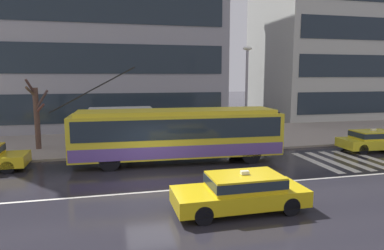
# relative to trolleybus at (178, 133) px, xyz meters

# --- Properties ---
(ground_plane) EXTENTS (160.00, 160.00, 0.00)m
(ground_plane) POSITION_rel_trolleybus_xyz_m (-1.71, -3.25, -1.56)
(ground_plane) COLOR #242229
(sidewalk_slab) EXTENTS (80.00, 10.00, 0.14)m
(sidewalk_slab) POSITION_rel_trolleybus_xyz_m (-1.71, 6.60, -1.49)
(sidewalk_slab) COLOR gray
(sidewalk_slab) RESTS_ON ground_plane
(crosswalk_stripe_edge_near) EXTENTS (0.44, 4.40, 0.01)m
(crosswalk_stripe_edge_near) POSITION_rel_trolleybus_xyz_m (7.18, -1.83, -1.56)
(crosswalk_stripe_edge_near) COLOR beige
(crosswalk_stripe_edge_near) RESTS_ON ground_plane
(crosswalk_stripe_inner_a) EXTENTS (0.44, 4.40, 0.01)m
(crosswalk_stripe_inner_a) POSITION_rel_trolleybus_xyz_m (8.08, -1.83, -1.56)
(crosswalk_stripe_inner_a) COLOR beige
(crosswalk_stripe_inner_a) RESTS_ON ground_plane
(crosswalk_stripe_center) EXTENTS (0.44, 4.40, 0.01)m
(crosswalk_stripe_center) POSITION_rel_trolleybus_xyz_m (8.98, -1.83, -1.56)
(crosswalk_stripe_center) COLOR beige
(crosswalk_stripe_center) RESTS_ON ground_plane
(crosswalk_stripe_inner_b) EXTENTS (0.44, 4.40, 0.01)m
(crosswalk_stripe_inner_b) POSITION_rel_trolleybus_xyz_m (9.88, -1.83, -1.56)
(crosswalk_stripe_inner_b) COLOR beige
(crosswalk_stripe_inner_b) RESTS_ON ground_plane
(crosswalk_stripe_edge_far) EXTENTS (0.44, 4.40, 0.01)m
(crosswalk_stripe_edge_far) POSITION_rel_trolleybus_xyz_m (10.78, -1.83, -1.56)
(crosswalk_stripe_edge_far) COLOR beige
(crosswalk_stripe_edge_far) RESTS_ON ground_plane
(lane_centre_line) EXTENTS (72.00, 0.14, 0.01)m
(lane_centre_line) POSITION_rel_trolleybus_xyz_m (-1.71, -4.45, -1.56)
(lane_centre_line) COLOR silver
(lane_centre_line) RESTS_ON ground_plane
(trolleybus) EXTENTS (11.94, 2.92, 5.07)m
(trolleybus) POSITION_rel_trolleybus_xyz_m (0.00, 0.00, 0.00)
(trolleybus) COLOR yellow
(trolleybus) RESTS_ON ground_plane
(taxi_oncoming_near) EXTENTS (4.58, 1.85, 1.39)m
(taxi_oncoming_near) POSITION_rel_trolleybus_xyz_m (0.86, -7.02, -0.86)
(taxi_oncoming_near) COLOR gold
(taxi_oncoming_near) RESTS_ON ground_plane
(taxi_ahead_of_bus) EXTENTS (4.40, 2.03, 1.39)m
(taxi_ahead_of_bus) POSITION_rel_trolleybus_xyz_m (12.30, -0.15, -0.86)
(taxi_ahead_of_bus) COLOR yellow
(taxi_ahead_of_bus) RESTS_ON ground_plane
(bus_shelter) EXTENTS (3.72, 1.85, 2.56)m
(bus_shelter) POSITION_rel_trolleybus_xyz_m (-2.90, 3.35, 0.52)
(bus_shelter) COLOR gray
(bus_shelter) RESTS_ON sidewalk_slab
(pedestrian_at_shelter) EXTENTS (1.30, 1.30, 1.94)m
(pedestrian_at_shelter) POSITION_rel_trolleybus_xyz_m (-2.57, 2.73, 0.09)
(pedestrian_at_shelter) COLOR black
(pedestrian_at_shelter) RESTS_ON sidewalk_slab
(pedestrian_approaching_curb) EXTENTS (1.04, 1.04, 1.93)m
(pedestrian_approaching_curb) POSITION_rel_trolleybus_xyz_m (0.74, 4.16, 0.12)
(pedestrian_approaching_curb) COLOR #554B44
(pedestrian_approaching_curb) RESTS_ON sidewalk_slab
(pedestrian_walking_past) EXTENTS (0.48, 0.48, 1.72)m
(pedestrian_walking_past) POSITION_rel_trolleybus_xyz_m (-1.21, 2.07, -0.40)
(pedestrian_walking_past) COLOR brown
(pedestrian_walking_past) RESTS_ON sidewalk_slab
(pedestrian_waiting_by_pole) EXTENTS (1.35, 1.35, 1.98)m
(pedestrian_waiting_by_pole) POSITION_rel_trolleybus_xyz_m (4.16, 3.02, 0.19)
(pedestrian_waiting_by_pole) COLOR #2C3248
(pedestrian_waiting_by_pole) RESTS_ON sidewalk_slab
(street_lamp) EXTENTS (0.60, 0.32, 6.28)m
(street_lamp) POSITION_rel_trolleybus_xyz_m (4.91, 2.55, 2.32)
(street_lamp) COLOR gray
(street_lamp) RESTS_ON sidewalk_slab
(street_tree_bare) EXTENTS (1.27, 0.94, 4.29)m
(street_tree_bare) POSITION_rel_trolleybus_xyz_m (-7.88, 4.53, 0.72)
(street_tree_bare) COLOR brown
(street_tree_bare) RESTS_ON sidewalk_slab
(office_tower_corner_left) EXTENTS (23.50, 16.04, 23.41)m
(office_tower_corner_left) POSITION_rel_trolleybus_xyz_m (-5.27, 17.75, 10.15)
(office_tower_corner_left) COLOR gray
(office_tower_corner_left) RESTS_ON ground_plane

